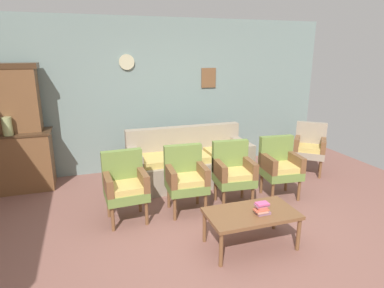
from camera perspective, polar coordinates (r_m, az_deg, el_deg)
ground_plane at (r=4.07m, az=3.84°, el=-15.64°), size 7.68×7.68×0.00m
wall_back_with_decor at (r=6.03m, az=-5.38°, el=8.45°), size 6.40×0.09×2.70m
side_cabinet at (r=5.81m, az=-28.56°, el=-2.70°), size 1.16×0.55×0.93m
cabinet_upper_hutch at (r=5.69m, az=-29.74°, el=7.01°), size 0.99×0.38×1.03m
vase_on_cabinet at (r=5.50m, az=-29.58°, el=2.71°), size 0.14×0.14×0.27m
floral_couch at (r=5.45m, az=-0.51°, el=-3.40°), size 1.99×0.81×0.90m
armchair_near_cabinet at (r=4.28m, az=-11.62°, el=-6.78°), size 0.55×0.52×0.90m
armchair_row_middle at (r=4.43m, az=-1.11°, el=-5.66°), size 0.54×0.51×0.90m
armchair_near_couch_end at (r=4.67m, az=7.20°, el=-4.62°), size 0.56×0.53×0.90m
armchair_by_doorway at (r=5.04m, az=15.09°, el=-3.48°), size 0.56×0.54×0.90m
wingback_chair_by_fireplace at (r=6.19m, az=19.89°, el=-0.32°), size 0.71×0.71×0.90m
coffee_table at (r=3.75m, az=10.32°, el=-12.20°), size 1.00×0.56×0.42m
book_stack_on_table at (r=3.68m, az=12.13°, el=-10.97°), size 0.18×0.12×0.13m
floor_vase_by_wall at (r=7.04m, az=19.05°, el=-0.23°), size 0.23×0.23×0.55m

